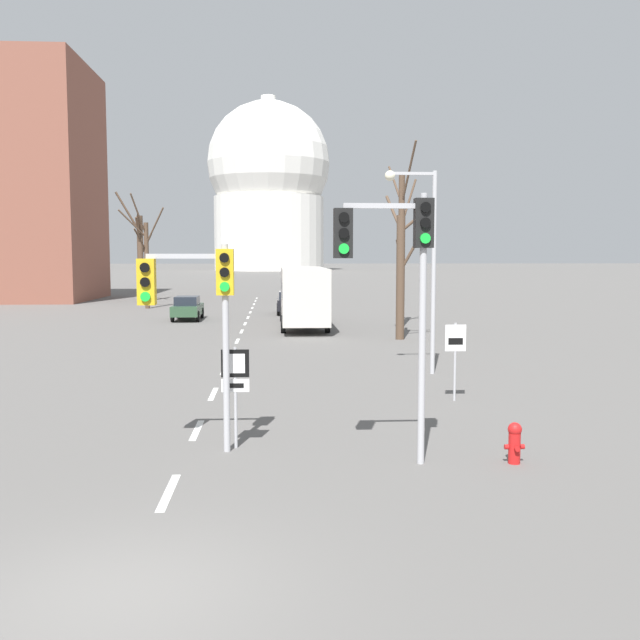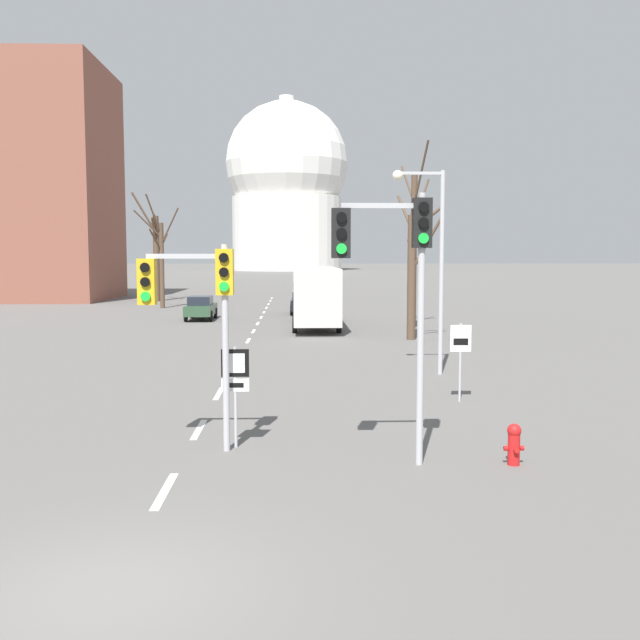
{
  "view_description": "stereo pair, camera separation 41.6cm",
  "coord_description": "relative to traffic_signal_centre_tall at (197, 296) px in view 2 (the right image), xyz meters",
  "views": [
    {
      "loc": [
        1.9,
        -8.55,
        4.14
      ],
      "look_at": [
        2.86,
        6.84,
        2.76
      ],
      "focal_mm": 40.0,
      "sensor_mm": 36.0,
      "label": 1
    },
    {
      "loc": [
        2.32,
        -8.57,
        4.14
      ],
      "look_at": [
        2.86,
        6.84,
        2.76
      ],
      "focal_mm": 40.0,
      "sensor_mm": 36.0,
      "label": 2
    }
  ],
  "objects": [
    {
      "name": "lane_stripe_5",
      "position": [
        -0.26,
        19.91,
        -3.31
      ],
      "size": [
        0.16,
        2.0,
        0.01
      ],
      "primitive_type": "cube",
      "color": "silver",
      "rests_on": "ground_plane"
    },
    {
      "name": "lane_stripe_12",
      "position": [
        -0.26,
        51.41,
        -3.31
      ],
      "size": [
        0.16,
        2.0,
        0.01
      ],
      "primitive_type": "cube",
      "color": "silver",
      "rests_on": "ground_plane"
    },
    {
      "name": "lane_stripe_2",
      "position": [
        -0.26,
        6.41,
        -3.31
      ],
      "size": [
        0.16,
        2.0,
        0.01
      ],
      "primitive_type": "cube",
      "color": "silver",
      "rests_on": "ground_plane"
    },
    {
      "name": "capitol_dome",
      "position": [
        -0.26,
        196.99,
        21.31
      ],
      "size": [
        35.79,
        35.79,
        50.55
      ],
      "color": "silver",
      "rests_on": "ground_plane"
    },
    {
      "name": "sedan_near_right",
      "position": [
        -4.11,
        31.69,
        -2.51
      ],
      "size": [
        1.77,
        4.3,
        1.56
      ],
      "color": "#2D4C33",
      "rests_on": "ground_plane"
    },
    {
      "name": "lane_stripe_13",
      "position": [
        -0.26,
        55.91,
        -3.31
      ],
      "size": [
        0.16,
        2.0,
        0.01
      ],
      "primitive_type": "cube",
      "color": "silver",
      "rests_on": "ground_plane"
    },
    {
      "name": "lane_stripe_8",
      "position": [
        -0.26,
        33.41,
        -3.31
      ],
      "size": [
        0.16,
        2.0,
        0.01
      ],
      "primitive_type": "cube",
      "color": "silver",
      "rests_on": "ground_plane"
    },
    {
      "name": "lane_stripe_6",
      "position": [
        -0.26,
        24.41,
        -3.31
      ],
      "size": [
        0.16,
        2.0,
        0.01
      ],
      "primitive_type": "cube",
      "color": "silver",
      "rests_on": "ground_plane"
    },
    {
      "name": "speed_limit_sign",
      "position": [
        6.76,
        4.97,
        -1.8
      ],
      "size": [
        0.6,
        0.08,
        2.25
      ],
      "color": "#B2B2B7",
      "rests_on": "ground_plane"
    },
    {
      "name": "apartment_block_left",
      "position": [
        -24.79,
        54.47,
        7.67
      ],
      "size": [
        18.0,
        14.0,
        21.97
      ],
      "primitive_type": "cube",
      "color": "brown",
      "rests_on": "ground_plane"
    },
    {
      "name": "sedan_near_left",
      "position": [
        3.68,
        52.01,
        -2.49
      ],
      "size": [
        1.82,
        4.01,
        1.65
      ],
      "color": "#B7B7BC",
      "rests_on": "ground_plane"
    },
    {
      "name": "lane_stripe_3",
      "position": [
        -0.26,
        10.91,
        -3.31
      ],
      "size": [
        0.16,
        2.0,
        0.01
      ],
      "primitive_type": "cube",
      "color": "silver",
      "rests_on": "ground_plane"
    },
    {
      "name": "traffic_signal_near_right",
      "position": [
        3.99,
        -1.14,
        0.75
      ],
      "size": [
        1.94,
        0.34,
        5.37
      ],
      "color": "#B2B2B7",
      "rests_on": "ground_plane"
    },
    {
      "name": "lane_stripe_7",
      "position": [
        -0.26,
        28.91,
        -3.31
      ],
      "size": [
        0.16,
        2.0,
        0.01
      ],
      "primitive_type": "cube",
      "color": "silver",
      "rests_on": "ground_plane"
    },
    {
      "name": "lane_stripe_9",
      "position": [
        -0.26,
        37.91,
        -3.31
      ],
      "size": [
        0.16,
        2.0,
        0.01
      ],
      "primitive_type": "cube",
      "color": "silver",
      "rests_on": "ground_plane"
    },
    {
      "name": "lane_stripe_1",
      "position": [
        -0.26,
        1.91,
        -3.31
      ],
      "size": [
        0.16,
        2.0,
        0.01
      ],
      "primitive_type": "cube",
      "color": "silver",
      "rests_on": "ground_plane"
    },
    {
      "name": "fire_hydrant",
      "position": [
        6.4,
        -1.24,
        -2.86
      ],
      "size": [
        0.4,
        0.34,
        0.83
      ],
      "color": "red",
      "rests_on": "ground_plane"
    },
    {
      "name": "lane_stripe_11",
      "position": [
        -0.26,
        46.91,
        -3.31
      ],
      "size": [
        0.16,
        2.0,
        0.01
      ],
      "primitive_type": "cube",
      "color": "silver",
      "rests_on": "ground_plane"
    },
    {
      "name": "bare_tree_right_near",
      "position": [
        8.96,
        26.35,
        1.6
      ],
      "size": [
        1.55,
        4.01,
        10.52
      ],
      "color": "brown",
      "rests_on": "ground_plane"
    },
    {
      "name": "bare_tree_left_far",
      "position": [
        -10.75,
        51.27,
        1.09
      ],
      "size": [
        2.66,
        5.26,
        9.95
      ],
      "color": "brown",
      "rests_on": "ground_plane"
    },
    {
      "name": "lane_stripe_0",
      "position": [
        -0.26,
        -2.59,
        -3.31
      ],
      "size": [
        0.16,
        2.0,
        0.01
      ],
      "primitive_type": "cube",
      "color": "silver",
      "rests_on": "ground_plane"
    },
    {
      "name": "route_sign_post",
      "position": [
        0.76,
        0.26,
        -1.83
      ],
      "size": [
        0.6,
        0.08,
        2.2
      ],
      "color": "#B2B2B7",
      "rests_on": "ground_plane"
    },
    {
      "name": "city_bus",
      "position": [
        3.23,
        26.69,
        -1.27
      ],
      "size": [
        2.66,
        10.8,
        3.48
      ],
      "color": "beige",
      "rests_on": "ground_plane"
    },
    {
      "name": "bare_tree_left_near",
      "position": [
        -8.62,
        42.31,
        0.66
      ],
      "size": [
        3.58,
        1.77,
        8.98
      ],
      "color": "brown",
      "rests_on": "ground_plane"
    },
    {
      "name": "lane_stripe_10",
      "position": [
        -0.26,
        42.41,
        -3.31
      ],
      "size": [
        0.16,
        2.0,
        0.01
      ],
      "primitive_type": "cube",
      "color": "silver",
      "rests_on": "ground_plane"
    },
    {
      "name": "traffic_signal_centre_tall",
      "position": [
        0.0,
        0.0,
        0.0
      ],
      "size": [
        1.98,
        0.34,
        4.4
      ],
      "color": "#B2B2B7",
      "rests_on": "ground_plane"
    },
    {
      "name": "street_lamp_right",
      "position": [
        6.8,
        9.69,
        1.09
      ],
      "size": [
        1.83,
        0.36,
        7.09
      ],
      "color": "#B2B2B7",
      "rests_on": "ground_plane"
    },
    {
      "name": "bare_tree_right_far",
      "position": [
        7.88,
        20.25,
        0.18
      ],
      "size": [
        1.93,
        3.0,
        7.32
      ],
      "color": "brown",
      "rests_on": "ground_plane"
    },
    {
      "name": "ground_plane",
      "position": [
        -0.26,
        -6.4,
        -3.32
      ],
      "size": [
        800.0,
        800.0,
        0.0
      ],
      "primitive_type": "plane",
      "color": "#5E5B59"
    },
    {
      "name": "sedan_mid_centre",
      "position": [
        2.62,
        36.16,
        -2.47
      ],
      "size": [
        1.85,
        4.36,
        1.64
      ],
      "color": "black",
      "rests_on": "ground_plane"
    },
    {
      "name": "lane_stripe_4",
      "position": [
        -0.26,
        15.41,
        -3.31
      ],
      "size": [
        0.16,
        2.0,
        0.01
      ],
      "primitive_type": "cube",
      "color": "silver",
      "rests_on": "ground_plane"
    }
  ]
}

